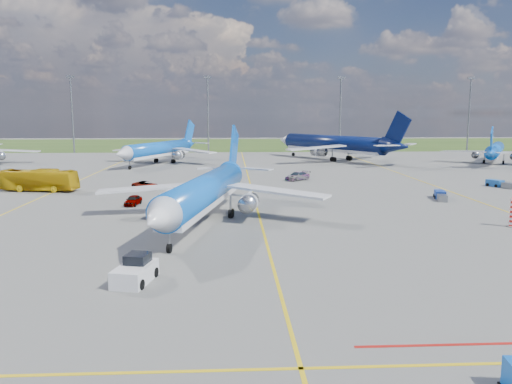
{
  "coord_description": "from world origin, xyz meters",
  "views": [
    {
      "loc": [
        -3.17,
        -41.46,
        11.74
      ],
      "look_at": [
        -0.73,
        7.36,
        4.0
      ],
      "focal_mm": 35.0,
      "sensor_mm": 36.0,
      "label": 1
    }
  ],
  "objects_px": {
    "apron_bus": "(38,180)",
    "bg_jet_nnw": "(160,164)",
    "main_airliner": "(206,222)",
    "service_car_c": "(297,176)",
    "bg_jet_n": "(332,160)",
    "pushback_tug": "(136,271)",
    "warning_post": "(512,213)",
    "service_car_a": "(133,200)",
    "bg_jet_ne": "(494,163)",
    "baggage_tug_c": "(227,180)",
    "service_car_b": "(146,185)",
    "baggage_tug_w": "(441,196)",
    "baggage_tug_e": "(500,184)"
  },
  "relations": [
    {
      "from": "apron_bus",
      "to": "bg_jet_nnw",
      "type": "bearing_deg",
      "value": -6.6
    },
    {
      "from": "main_airliner",
      "to": "apron_bus",
      "type": "distance_m",
      "value": 35.18
    },
    {
      "from": "apron_bus",
      "to": "service_car_c",
      "type": "relative_size",
      "value": 2.33
    },
    {
      "from": "bg_jet_n",
      "to": "pushback_tug",
      "type": "relative_size",
      "value": 7.95
    },
    {
      "from": "warning_post",
      "to": "service_car_c",
      "type": "distance_m",
      "value": 41.45
    },
    {
      "from": "warning_post",
      "to": "bg_jet_n",
      "type": "height_order",
      "value": "bg_jet_n"
    },
    {
      "from": "service_car_a",
      "to": "service_car_c",
      "type": "relative_size",
      "value": 0.73
    },
    {
      "from": "bg_jet_ne",
      "to": "service_car_c",
      "type": "xyz_separation_m",
      "value": [
        -51.02,
        -28.49,
        0.75
      ]
    },
    {
      "from": "baggage_tug_c",
      "to": "service_car_c",
      "type": "bearing_deg",
      "value": 31.95
    },
    {
      "from": "bg_jet_ne",
      "to": "service_car_c",
      "type": "relative_size",
      "value": 6.42
    },
    {
      "from": "warning_post",
      "to": "pushback_tug",
      "type": "xyz_separation_m",
      "value": [
        -35.95,
        -15.36,
        -0.73
      ]
    },
    {
      "from": "service_car_b",
      "to": "baggage_tug_w",
      "type": "height_order",
      "value": "service_car_b"
    },
    {
      "from": "bg_jet_nnw",
      "to": "main_airliner",
      "type": "xyz_separation_m",
      "value": [
        13.97,
        -63.75,
        0.0
      ]
    },
    {
      "from": "service_car_c",
      "to": "bg_jet_nnw",
      "type": "bearing_deg",
      "value": -176.96
    },
    {
      "from": "pushback_tug",
      "to": "service_car_b",
      "type": "distance_m",
      "value": 44.3
    },
    {
      "from": "bg_jet_nnw",
      "to": "baggage_tug_w",
      "type": "height_order",
      "value": "bg_jet_nnw"
    },
    {
      "from": "bg_jet_n",
      "to": "apron_bus",
      "type": "distance_m",
      "value": 72.84
    },
    {
      "from": "baggage_tug_c",
      "to": "baggage_tug_e",
      "type": "relative_size",
      "value": 0.92
    },
    {
      "from": "main_airliner",
      "to": "service_car_a",
      "type": "xyz_separation_m",
      "value": [
        -9.87,
        10.44,
        0.64
      ]
    },
    {
      "from": "service_car_a",
      "to": "service_car_b",
      "type": "relative_size",
      "value": 0.85
    },
    {
      "from": "bg_jet_nnw",
      "to": "main_airliner",
      "type": "relative_size",
      "value": 1.0
    },
    {
      "from": "warning_post",
      "to": "baggage_tug_c",
      "type": "distance_m",
      "value": 45.71
    },
    {
      "from": "baggage_tug_w",
      "to": "baggage_tug_e",
      "type": "height_order",
      "value": "baggage_tug_e"
    },
    {
      "from": "pushback_tug",
      "to": "warning_post",
      "type": "bearing_deg",
      "value": 35.35
    },
    {
      "from": "bg_jet_ne",
      "to": "apron_bus",
      "type": "distance_m",
      "value": 99.93
    },
    {
      "from": "apron_bus",
      "to": "service_car_a",
      "type": "xyz_separation_m",
      "value": [
        16.65,
        -12.61,
        -1.04
      ]
    },
    {
      "from": "pushback_tug",
      "to": "baggage_tug_c",
      "type": "relative_size",
      "value": 1.27
    },
    {
      "from": "apron_bus",
      "to": "service_car_a",
      "type": "distance_m",
      "value": 20.91
    },
    {
      "from": "pushback_tug",
      "to": "service_car_c",
      "type": "height_order",
      "value": "pushback_tug"
    },
    {
      "from": "service_car_b",
      "to": "service_car_c",
      "type": "distance_m",
      "value": 26.68
    },
    {
      "from": "main_airliner",
      "to": "bg_jet_nnw",
      "type": "bearing_deg",
      "value": 113.82
    },
    {
      "from": "baggage_tug_w",
      "to": "baggage_tug_e",
      "type": "xyz_separation_m",
      "value": [
        14.18,
        10.66,
        0.01
      ]
    },
    {
      "from": "main_airliner",
      "to": "service_car_b",
      "type": "height_order",
      "value": "main_airliner"
    },
    {
      "from": "bg_jet_ne",
      "to": "pushback_tug",
      "type": "xyz_separation_m",
      "value": [
        -69.48,
        -81.43,
        0.77
      ]
    },
    {
      "from": "apron_bus",
      "to": "bg_jet_n",
      "type": "bearing_deg",
      "value": -38.43
    },
    {
      "from": "warning_post",
      "to": "baggage_tug_e",
      "type": "distance_m",
      "value": 30.87
    },
    {
      "from": "warning_post",
      "to": "baggage_tug_w",
      "type": "distance_m",
      "value": 16.95
    },
    {
      "from": "service_car_b",
      "to": "bg_jet_n",
      "type": "bearing_deg",
      "value": -8.91
    },
    {
      "from": "warning_post",
      "to": "bg_jet_ne",
      "type": "relative_size",
      "value": 0.09
    },
    {
      "from": "bg_jet_nnw",
      "to": "service_car_c",
      "type": "distance_m",
      "value": 41.62
    },
    {
      "from": "warning_post",
      "to": "service_car_c",
      "type": "bearing_deg",
      "value": 114.96
    },
    {
      "from": "bg_jet_n",
      "to": "apron_bus",
      "type": "height_order",
      "value": "bg_jet_n"
    },
    {
      "from": "pushback_tug",
      "to": "service_car_b",
      "type": "bearing_deg",
      "value": 110.78
    },
    {
      "from": "main_airliner",
      "to": "apron_bus",
      "type": "relative_size",
      "value": 3.12
    },
    {
      "from": "bg_jet_n",
      "to": "service_car_b",
      "type": "xyz_separation_m",
      "value": [
        -38.96,
        -46.56,
        0.62
      ]
    },
    {
      "from": "main_airliner",
      "to": "service_car_b",
      "type": "distance_m",
      "value": 26.49
    },
    {
      "from": "bg_jet_nnw",
      "to": "bg_jet_n",
      "type": "height_order",
      "value": "bg_jet_n"
    },
    {
      "from": "pushback_tug",
      "to": "baggage_tug_c",
      "type": "height_order",
      "value": "pushback_tug"
    },
    {
      "from": "pushback_tug",
      "to": "service_car_b",
      "type": "xyz_separation_m",
      "value": [
        -6.6,
        43.81,
        -0.15
      ]
    },
    {
      "from": "bg_jet_nnw",
      "to": "service_car_c",
      "type": "bearing_deg",
      "value": -25.35
    }
  ]
}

